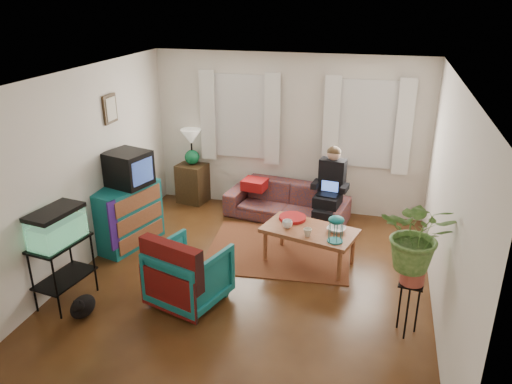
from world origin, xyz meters
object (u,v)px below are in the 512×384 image
(sofa, at_px, (287,196))
(aquarium_stand, at_px, (64,272))
(side_table, at_px, (193,183))
(dresser, at_px, (127,216))
(armchair, at_px, (189,271))
(coffee_table, at_px, (309,246))
(plant_stand, at_px, (408,308))

(sofa, relative_size, aquarium_stand, 2.47)
(side_table, bearing_deg, dresser, -100.87)
(armchair, bearing_deg, dresser, -21.07)
(coffee_table, xyz_separation_m, plant_stand, (1.27, -1.25, 0.06))
(sofa, xyz_separation_m, coffee_table, (0.58, -1.34, -0.13))
(sofa, height_order, aquarium_stand, aquarium_stand)
(dresser, bearing_deg, armchair, -22.96)
(sofa, xyz_separation_m, side_table, (-1.74, 0.31, -0.04))
(sofa, distance_m, dresser, 2.54)
(aquarium_stand, bearing_deg, coffee_table, 40.24)
(side_table, bearing_deg, coffee_table, -35.47)
(aquarium_stand, xyz_separation_m, armchair, (1.43, 0.37, 0.01))
(dresser, xyz_separation_m, coffee_table, (2.65, 0.12, -0.20))
(plant_stand, bearing_deg, aquarium_stand, -174.33)
(dresser, height_order, aquarium_stand, dresser)
(armchair, bearing_deg, aquarium_stand, 32.33)
(coffee_table, relative_size, plant_stand, 1.93)
(sofa, distance_m, aquarium_stand, 3.64)
(sofa, height_order, side_table, sofa)
(coffee_table, bearing_deg, armchair, -119.46)
(armchair, height_order, coffee_table, armchair)
(dresser, xyz_separation_m, aquarium_stand, (-0.01, -1.52, -0.06))
(plant_stand, bearing_deg, dresser, 163.98)
(armchair, bearing_deg, side_table, -51.89)
(sofa, bearing_deg, plant_stand, -46.00)
(side_table, distance_m, plant_stand, 4.61)
(side_table, height_order, coffee_table, side_table)
(side_table, xyz_separation_m, dresser, (-0.34, -1.77, 0.11))
(side_table, bearing_deg, sofa, -10.06)
(dresser, relative_size, armchair, 1.25)
(armchair, xyz_separation_m, plant_stand, (2.50, 0.02, -0.08))
(sofa, bearing_deg, side_table, 178.47)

